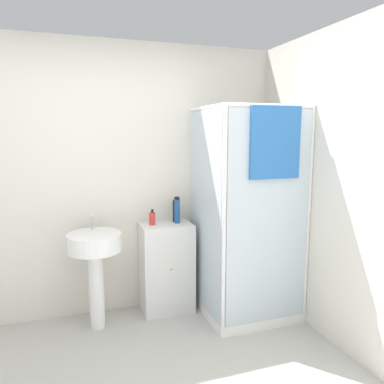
{
  "coord_description": "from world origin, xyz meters",
  "views": [
    {
      "loc": [
        -0.32,
        -1.78,
        1.69
      ],
      "look_at": [
        0.7,
        1.17,
        1.19
      ],
      "focal_mm": 35.0,
      "sensor_mm": 36.0,
      "label": 1
    }
  ],
  "objects_px": {
    "sink": "(95,255)",
    "soap_dispenser": "(152,218)",
    "shampoo_bottle_tall_black": "(175,210)",
    "shampoo_bottle_blue": "(177,210)"
  },
  "relations": [
    {
      "from": "sink",
      "to": "soap_dispenser",
      "type": "relative_size",
      "value": 6.7
    },
    {
      "from": "soap_dispenser",
      "to": "sink",
      "type": "bearing_deg",
      "value": -165.3
    },
    {
      "from": "sink",
      "to": "shampoo_bottle_blue",
      "type": "xyz_separation_m",
      "value": [
        0.77,
        0.13,
        0.31
      ]
    },
    {
      "from": "sink",
      "to": "shampoo_bottle_tall_black",
      "type": "bearing_deg",
      "value": 13.66
    },
    {
      "from": "sink",
      "to": "shampoo_bottle_blue",
      "type": "distance_m",
      "value": 0.84
    },
    {
      "from": "sink",
      "to": "shampoo_bottle_blue",
      "type": "height_order",
      "value": "shampoo_bottle_blue"
    },
    {
      "from": "shampoo_bottle_tall_black",
      "to": "shampoo_bottle_blue",
      "type": "height_order",
      "value": "shampoo_bottle_blue"
    },
    {
      "from": "sink",
      "to": "shampoo_bottle_blue",
      "type": "relative_size",
      "value": 3.92
    },
    {
      "from": "sink",
      "to": "shampoo_bottle_tall_black",
      "type": "xyz_separation_m",
      "value": [
        0.77,
        0.19,
        0.3
      ]
    },
    {
      "from": "shampoo_bottle_blue",
      "to": "sink",
      "type": "bearing_deg",
      "value": -170.64
    }
  ]
}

